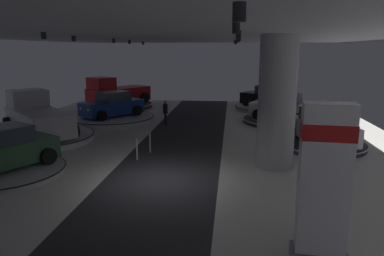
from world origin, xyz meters
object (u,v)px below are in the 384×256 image
Objects in this scene: display_platform_near_left at (3,171)px; display_platform_mid_left at (40,138)px; brand_sign_pylon at (324,184)px; pickup_truck_deep_left at (116,93)px; display_platform_far_left at (113,118)px; display_platform_mid_right at (321,144)px; display_car_deep_right at (268,97)px; visitor_walking_near at (165,111)px; display_platform_far_right at (282,120)px; pickup_truck_mid_left at (37,117)px; display_platform_deep_right at (267,108)px; column_right at (277,102)px; display_car_far_right at (283,108)px; display_car_far_left at (112,105)px; display_car_near_left at (1,150)px; display_platform_deep_left at (119,105)px; display_car_mid_right at (322,128)px.

display_platform_near_left is 0.85× the size of display_platform_mid_left.
brand_sign_pylon is 25.06m from pickup_truck_deep_left.
display_platform_far_left is 13.91m from display_platform_mid_right.
visitor_walking_near is at bearing -136.25° from display_car_deep_right.
display_car_deep_right is 5.50m from display_platform_far_right.
display_car_deep_right is at bearing 41.46° from pickup_truck_mid_left.
display_platform_far_left is 1.05× the size of pickup_truck_deep_left.
display_platform_deep_right is 0.93× the size of display_platform_mid_left.
pickup_truck_mid_left reaches higher than display_platform_mid_left.
column_right is 1.22× the size of display_car_deep_right.
display_platform_near_left is 17.34m from display_car_far_right.
display_car_far_left is 3.94m from visitor_walking_near.
display_platform_mid_left is (-12.38, 10.24, -1.77)m from brand_sign_pylon.
pickup_truck_deep_left is (-11.69, 14.76, -1.47)m from column_right.
display_platform_mid_right is 6.37m from display_platform_far_right.
display_car_far_left is 11.18m from display_car_near_left.
display_platform_near_left is 11.44m from visitor_walking_near.
pickup_truck_mid_left is (-0.23, 0.22, 1.10)m from display_platform_mid_left.
display_platform_deep_left is (-11.50, 15.02, -2.56)m from column_right.
display_platform_far_right is (13.08, -5.32, -0.04)m from display_platform_deep_left.
display_platform_mid_left is at bearing 103.41° from display_platform_near_left.
display_car_far_right is (0.03, -0.01, 0.88)m from display_platform_far_right.
display_car_far_left is at bearing 51.59° from display_platform_far_left.
visitor_walking_near is at bearing 38.55° from pickup_truck_mid_left.
display_car_far_left is 11.70m from display_platform_far_right.
display_car_near_left is at bearing -136.29° from display_car_far_right.
display_car_deep_right is at bearing 85.88° from column_right.
column_right is at bearing -13.69° from display_platform_mid_left.
display_platform_near_left is 17.32m from display_platform_deep_left.
display_platform_deep_right is 3.34× the size of visitor_walking_near.
pickup_truck_mid_left is 11.59m from pickup_truck_deep_left.
column_right is 4.74m from display_car_mid_right.
display_car_near_left is at bearing -168.26° from column_right.
display_car_mid_right is 0.85× the size of display_platform_far_right.
display_platform_mid_right is at bearing -81.95° from display_car_deep_right.
pickup_truck_mid_left is (-15.11, -0.28, 0.29)m from display_car_mid_right.
column_right is at bearing -94.12° from display_car_deep_right.
brand_sign_pylon is 17.13m from display_platform_far_right.
display_platform_deep_left is at bearing 157.85° from display_platform_far_right.
display_car_near_left is 0.86× the size of display_platform_deep_right.
visitor_walking_near is (-7.78, -1.58, 0.76)m from display_platform_far_right.
display_platform_mid_left is (-13.24, -12.13, -0.87)m from display_car_deep_right.
display_platform_deep_left is at bearing 127.44° from column_right.
display_platform_deep_right is at bearing 98.17° from display_platform_mid_right.
display_platform_deep_right is at bearing 29.28° from display_platform_far_left.
column_right is 9.96m from display_car_far_right.
display_platform_deep_left is (0.66, 12.05, -0.01)m from display_platform_mid_left.
visitor_walking_near is (-8.94, 4.68, 0.77)m from display_platform_mid_right.
display_car_near_left is 14.79m from display_platform_mid_right.
display_car_mid_right is at bearing -81.85° from display_platform_deep_right.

